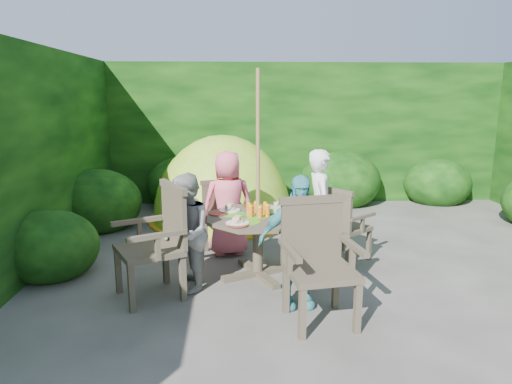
{
  "coord_description": "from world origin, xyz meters",
  "views": [
    {
      "loc": [
        -1.33,
        -4.65,
        1.94
      ],
      "look_at": [
        -1.07,
        0.45,
        0.85
      ],
      "focal_mm": 32.0,
      "sensor_mm": 36.0,
      "label": 1
    }
  ],
  "objects_px": {
    "dome_tent": "(223,219)",
    "garden_chair_left": "(158,240)",
    "child_right": "(320,208)",
    "child_left": "(186,233)",
    "garden_chair_right": "(342,223)",
    "child_back": "(228,203)",
    "garden_chair_back": "(218,212)",
    "parasol_pole": "(258,177)",
    "child_front": "(298,242)",
    "garden_chair_front": "(318,259)",
    "patio_table": "(258,225)"
  },
  "relations": [
    {
      "from": "child_back",
      "to": "garden_chair_front",
      "type": "bearing_deg",
      "value": 104.49
    },
    {
      "from": "child_right",
      "to": "child_back",
      "type": "xyz_separation_m",
      "value": [
        -1.06,
        0.41,
        -0.03
      ]
    },
    {
      "from": "garden_chair_right",
      "to": "child_front",
      "type": "relative_size",
      "value": 0.69
    },
    {
      "from": "garden_chair_front",
      "to": "child_left",
      "type": "height_order",
      "value": "child_left"
    },
    {
      "from": "parasol_pole",
      "to": "garden_chair_left",
      "type": "relative_size",
      "value": 2.08
    },
    {
      "from": "child_front",
      "to": "garden_chair_right",
      "type": "bearing_deg",
      "value": 54.58
    },
    {
      "from": "patio_table",
      "to": "child_front",
      "type": "height_order",
      "value": "child_front"
    },
    {
      "from": "child_back",
      "to": "garden_chair_right",
      "type": "bearing_deg",
      "value": 157.3
    },
    {
      "from": "parasol_pole",
      "to": "child_right",
      "type": "bearing_deg",
      "value": 23.87
    },
    {
      "from": "parasol_pole",
      "to": "child_back",
      "type": "bearing_deg",
      "value": 113.87
    },
    {
      "from": "dome_tent",
      "to": "garden_chair_left",
      "type": "bearing_deg",
      "value": -87.8
    },
    {
      "from": "garden_chair_back",
      "to": "dome_tent",
      "type": "bearing_deg",
      "value": -108.26
    },
    {
      "from": "garden_chair_back",
      "to": "dome_tent",
      "type": "height_order",
      "value": "dome_tent"
    },
    {
      "from": "garden_chair_left",
      "to": "garden_chair_front",
      "type": "bearing_deg",
      "value": 42.01
    },
    {
      "from": "child_right",
      "to": "dome_tent",
      "type": "distance_m",
      "value": 2.42
    },
    {
      "from": "parasol_pole",
      "to": "child_front",
      "type": "xyz_separation_m",
      "value": [
        0.32,
        -0.73,
        -0.48
      ]
    },
    {
      "from": "garden_chair_left",
      "to": "child_front",
      "type": "relative_size",
      "value": 0.85
    },
    {
      "from": "parasol_pole",
      "to": "child_front",
      "type": "distance_m",
      "value": 0.93
    },
    {
      "from": "garden_chair_left",
      "to": "child_right",
      "type": "distance_m",
      "value": 1.89
    },
    {
      "from": "child_left",
      "to": "child_back",
      "type": "xyz_separation_m",
      "value": [
        0.41,
        1.06,
        0.05
      ]
    },
    {
      "from": "garden_chair_left",
      "to": "child_left",
      "type": "distance_m",
      "value": 0.29
    },
    {
      "from": "patio_table",
      "to": "child_front",
      "type": "relative_size",
      "value": 1.23
    },
    {
      "from": "child_back",
      "to": "child_front",
      "type": "height_order",
      "value": "child_back"
    },
    {
      "from": "patio_table",
      "to": "child_left",
      "type": "xyz_separation_m",
      "value": [
        -0.73,
        -0.33,
        0.03
      ]
    },
    {
      "from": "garden_chair_right",
      "to": "child_back",
      "type": "bearing_deg",
      "value": 39.57
    },
    {
      "from": "garden_chair_back",
      "to": "garden_chair_front",
      "type": "bearing_deg",
      "value": 97.48
    },
    {
      "from": "garden_chair_back",
      "to": "child_right",
      "type": "height_order",
      "value": "child_right"
    },
    {
      "from": "dome_tent",
      "to": "child_left",
      "type": "bearing_deg",
      "value": -82.73
    },
    {
      "from": "garden_chair_left",
      "to": "child_right",
      "type": "relative_size",
      "value": 0.79
    },
    {
      "from": "garden_chair_right",
      "to": "garden_chair_left",
      "type": "distance_m",
      "value": 2.2
    },
    {
      "from": "child_right",
      "to": "dome_tent",
      "type": "xyz_separation_m",
      "value": [
        -1.16,
        2.02,
        -0.67
      ]
    },
    {
      "from": "child_right",
      "to": "child_left",
      "type": "bearing_deg",
      "value": 109.52
    },
    {
      "from": "garden_chair_front",
      "to": "garden_chair_back",
      "type": "bearing_deg",
      "value": 105.41
    },
    {
      "from": "garden_chair_back",
      "to": "child_left",
      "type": "height_order",
      "value": "child_left"
    },
    {
      "from": "child_back",
      "to": "parasol_pole",
      "type": "bearing_deg",
      "value": 103.8
    },
    {
      "from": "garden_chair_right",
      "to": "garden_chair_back",
      "type": "xyz_separation_m",
      "value": [
        -1.47,
        0.57,
        0.01
      ]
    },
    {
      "from": "garden_chair_front",
      "to": "child_back",
      "type": "height_order",
      "value": "child_back"
    },
    {
      "from": "garden_chair_right",
      "to": "child_left",
      "type": "distance_m",
      "value": 1.91
    },
    {
      "from": "garden_chair_front",
      "to": "child_front",
      "type": "height_order",
      "value": "child_front"
    },
    {
      "from": "garden_chair_back",
      "to": "parasol_pole",
      "type": "bearing_deg",
      "value": 97.11
    },
    {
      "from": "child_right",
      "to": "child_left",
      "type": "height_order",
      "value": "child_right"
    },
    {
      "from": "patio_table",
      "to": "parasol_pole",
      "type": "distance_m",
      "value": 0.53
    },
    {
      "from": "garden_chair_right",
      "to": "garden_chair_front",
      "type": "xyz_separation_m",
      "value": [
        -0.56,
        -1.42,
        0.09
      ]
    },
    {
      "from": "patio_table",
      "to": "child_front",
      "type": "distance_m",
      "value": 0.8
    },
    {
      "from": "child_front",
      "to": "dome_tent",
      "type": "height_order",
      "value": "dome_tent"
    },
    {
      "from": "garden_chair_right",
      "to": "child_back",
      "type": "height_order",
      "value": "child_back"
    },
    {
      "from": "patio_table",
      "to": "parasol_pole",
      "type": "bearing_deg",
      "value": -143.33
    },
    {
      "from": "garden_chair_back",
      "to": "child_right",
      "type": "relative_size",
      "value": 0.65
    },
    {
      "from": "garden_chair_back",
      "to": "garden_chair_front",
      "type": "relative_size",
      "value": 0.85
    },
    {
      "from": "child_back",
      "to": "dome_tent",
      "type": "xyz_separation_m",
      "value": [
        -0.11,
        1.61,
        -0.64
      ]
    }
  ]
}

